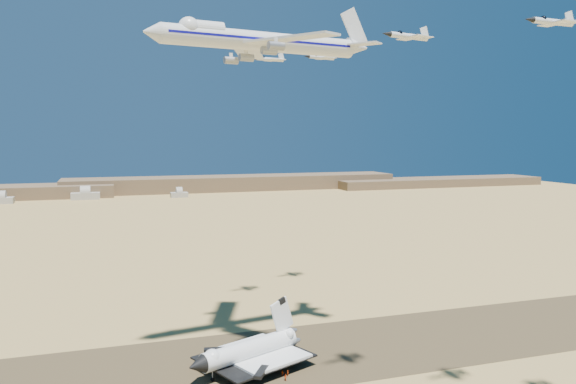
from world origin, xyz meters
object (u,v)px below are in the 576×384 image
object	(u,v)px
chase_jet_b	(552,22)
carrier_747	(256,41)
crew_a	(288,373)
chase_jet_e	(321,57)
crew_b	(285,377)
crew_c	(282,373)
chase_jet_a	(408,36)
chase_jet_d	(269,59)
shuttle	(249,352)

from	to	relation	value
chase_jet_b	carrier_747	bearing A→B (deg)	125.03
chase_jet_b	crew_a	bearing A→B (deg)	131.53
crew_a	chase_jet_e	xyz separation A→B (m)	(40.50, 78.50, 101.43)
carrier_747	crew_a	size ratio (longest dim) A/B	44.76
chase_jet_b	chase_jet_e	bearing A→B (deg)	88.51
crew_b	chase_jet_e	distance (m)	136.50
crew_c	chase_jet_b	bearing A→B (deg)	164.55
chase_jet_b	chase_jet_a	bearing A→B (deg)	135.70
crew_a	carrier_747	bearing A→B (deg)	10.64
chase_jet_e	crew_b	bearing A→B (deg)	-129.47
crew_a	chase_jet_b	size ratio (longest dim) A/B	0.11
carrier_747	chase_jet_e	world-z (taller)	carrier_747
carrier_747	crew_b	size ratio (longest dim) A/B	39.90
crew_b	chase_jet_e	xyz separation A→B (m)	(42.10, 81.19, 101.33)
carrier_747	chase_jet_b	bearing A→B (deg)	-59.98
carrier_747	chase_jet_d	bearing A→B (deg)	59.71
crew_b	chase_jet_a	xyz separation A→B (m)	(24.04, -22.28, 92.16)
carrier_747	chase_jet_e	xyz separation A→B (m)	(44.94, 61.49, 5.10)
chase_jet_b	chase_jet_d	size ratio (longest dim) A/B	1.00
crew_a	chase_jet_d	size ratio (longest dim) A/B	0.11
crew_a	chase_jet_e	bearing A→B (deg)	-31.27
crew_c	chase_jet_a	bearing A→B (deg)	161.32
crew_b	crew_c	size ratio (longest dim) A/B	1.12
shuttle	crew_c	distance (m)	12.10
carrier_747	chase_jet_a	world-z (taller)	carrier_747
shuttle	carrier_747	size ratio (longest dim) A/B	0.54
shuttle	carrier_747	bearing A→B (deg)	36.34
crew_c	chase_jet_b	size ratio (longest dim) A/B	0.12
crew_c	chase_jet_e	size ratio (longest dim) A/B	0.11
chase_jet_e	crew_a	bearing A→B (deg)	-129.35
chase_jet_e	carrier_747	bearing A→B (deg)	-138.22
carrier_747	chase_jet_b	xyz separation A→B (m)	(51.11, -62.28, -2.97)
chase_jet_b	chase_jet_e	xyz separation A→B (m)	(-6.17, 123.78, 8.07)
chase_jet_a	chase_jet_d	bearing A→B (deg)	84.40
shuttle	chase_jet_a	world-z (taller)	chase_jet_a
crew_a	crew_c	world-z (taller)	crew_c
carrier_747	crew_b	bearing A→B (deg)	-91.14
carrier_747	chase_jet_b	size ratio (longest dim) A/B	5.14
crew_b	crew_c	world-z (taller)	crew_b
crew_b	chase_jet_b	bearing A→B (deg)	-164.70
chase_jet_d	chase_jet_e	distance (m)	32.88
crew_b	chase_jet_a	size ratio (longest dim) A/B	0.13
crew_c	carrier_747	bearing A→B (deg)	-51.85
chase_jet_a	chase_jet_e	world-z (taller)	chase_jet_e
carrier_747	crew_c	xyz separation A→B (m)	(2.94, -16.53, -96.32)
crew_b	carrier_747	bearing A→B (deg)	-25.06
shuttle	chase_jet_b	bearing A→B (deg)	-66.79
crew_a	crew_b	size ratio (longest dim) A/B	0.89
chase_jet_a	chase_jet_e	xyz separation A→B (m)	(18.06, 103.47, 9.17)
shuttle	chase_jet_b	size ratio (longest dim) A/B	2.76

